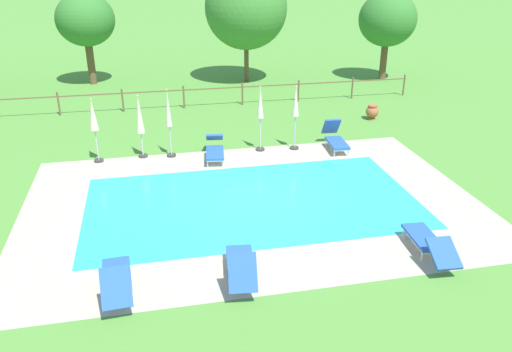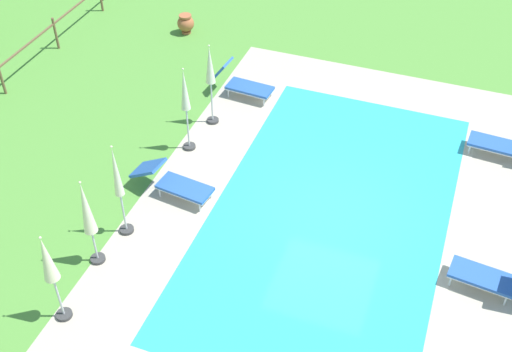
{
  "view_description": "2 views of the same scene",
  "coord_description": "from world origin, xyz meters",
  "px_view_note": "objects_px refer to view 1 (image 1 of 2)",
  "views": [
    {
      "loc": [
        -2.67,
        -13.11,
        6.78
      ],
      "look_at": [
        0.21,
        0.5,
        0.6
      ],
      "focal_mm": 36.11,
      "sensor_mm": 36.0,
      "label": 1
    },
    {
      "loc": [
        -10.66,
        -2.1,
        10.51
      ],
      "look_at": [
        -0.46,
        1.65,
        1.05
      ],
      "focal_mm": 45.68,
      "sensor_mm": 36.0,
      "label": 2
    }
  ],
  "objects_px": {
    "sun_lounger_south_near_corner": "(215,148)",
    "tree_east_mid": "(85,20)",
    "tree_far_west": "(246,8)",
    "sun_lounger_north_mid": "(241,265)",
    "sun_lounger_north_end": "(429,242)",
    "tree_centre": "(388,19)",
    "patio_umbrella_closed_row_centre": "(140,118)",
    "patio_umbrella_closed_row_east": "(169,116)",
    "terracotta_urn_near_fence": "(372,112)",
    "patio_umbrella_closed_row_mid_west": "(260,109)",
    "sun_lounger_north_far": "(116,279)",
    "patio_umbrella_closed_row_west": "(296,108)",
    "patio_umbrella_closed_row_mid_east": "(93,119)",
    "sun_lounger_north_near_steps": "(335,138)"
  },
  "relations": [
    {
      "from": "sun_lounger_south_near_corner",
      "to": "tree_east_mid",
      "type": "bearing_deg",
      "value": 112.39
    },
    {
      "from": "tree_far_west",
      "to": "sun_lounger_north_mid",
      "type": "bearing_deg",
      "value": -101.38
    },
    {
      "from": "sun_lounger_north_end",
      "to": "tree_centre",
      "type": "xyz_separation_m",
      "value": [
        6.64,
        17.09,
        2.91
      ]
    },
    {
      "from": "patio_umbrella_closed_row_centre",
      "to": "patio_umbrella_closed_row_east",
      "type": "distance_m",
      "value": 1.0
    },
    {
      "from": "sun_lounger_south_near_corner",
      "to": "patio_umbrella_closed_row_centre",
      "type": "distance_m",
      "value": 2.77
    },
    {
      "from": "sun_lounger_south_near_corner",
      "to": "patio_umbrella_closed_row_centre",
      "type": "bearing_deg",
      "value": 165.63
    },
    {
      "from": "terracotta_urn_near_fence",
      "to": "sun_lounger_north_end",
      "type": "bearing_deg",
      "value": -106.58
    },
    {
      "from": "sun_lounger_north_end",
      "to": "tree_east_mid",
      "type": "distance_m",
      "value": 21.71
    },
    {
      "from": "patio_umbrella_closed_row_east",
      "to": "patio_umbrella_closed_row_mid_west",
      "type": "bearing_deg",
      "value": -1.21
    },
    {
      "from": "sun_lounger_south_near_corner",
      "to": "terracotta_urn_near_fence",
      "type": "distance_m",
      "value": 7.84
    },
    {
      "from": "patio_umbrella_closed_row_centre",
      "to": "terracotta_urn_near_fence",
      "type": "relative_size",
      "value": 3.52
    },
    {
      "from": "sun_lounger_north_far",
      "to": "patio_umbrella_closed_row_west",
      "type": "distance_m",
      "value": 9.8
    },
    {
      "from": "patio_umbrella_closed_row_west",
      "to": "tree_centre",
      "type": "distance_m",
      "value": 12.44
    },
    {
      "from": "sun_lounger_north_far",
      "to": "terracotta_urn_near_fence",
      "type": "xyz_separation_m",
      "value": [
        10.31,
        10.36,
        -0.04
      ]
    },
    {
      "from": "sun_lounger_north_far",
      "to": "patio_umbrella_closed_row_mid_east",
      "type": "height_order",
      "value": "patio_umbrella_closed_row_mid_east"
    },
    {
      "from": "sun_lounger_north_mid",
      "to": "patio_umbrella_closed_row_west",
      "type": "xyz_separation_m",
      "value": [
        3.41,
        7.65,
        1.18
      ]
    },
    {
      "from": "terracotta_urn_near_fence",
      "to": "tree_far_west",
      "type": "bearing_deg",
      "value": 116.39
    },
    {
      "from": "sun_lounger_north_far",
      "to": "tree_centre",
      "type": "height_order",
      "value": "tree_centre"
    },
    {
      "from": "sun_lounger_north_near_steps",
      "to": "patio_umbrella_closed_row_east",
      "type": "height_order",
      "value": "patio_umbrella_closed_row_east"
    },
    {
      "from": "sun_lounger_north_near_steps",
      "to": "patio_umbrella_closed_row_mid_west",
      "type": "height_order",
      "value": "patio_umbrella_closed_row_mid_west"
    },
    {
      "from": "patio_umbrella_closed_row_west",
      "to": "tree_centre",
      "type": "bearing_deg",
      "value": 50.66
    },
    {
      "from": "patio_umbrella_closed_row_west",
      "to": "tree_far_west",
      "type": "bearing_deg",
      "value": 88.44
    },
    {
      "from": "patio_umbrella_closed_row_east",
      "to": "tree_centre",
      "type": "distance_m",
      "value": 15.54
    },
    {
      "from": "tree_east_mid",
      "to": "sun_lounger_north_near_steps",
      "type": "bearing_deg",
      "value": -52.05
    },
    {
      "from": "patio_umbrella_closed_row_west",
      "to": "patio_umbrella_closed_row_centre",
      "type": "bearing_deg",
      "value": 176.38
    },
    {
      "from": "sun_lounger_north_mid",
      "to": "patio_umbrella_closed_row_east",
      "type": "distance_m",
      "value": 7.99
    },
    {
      "from": "sun_lounger_north_mid",
      "to": "tree_east_mid",
      "type": "bearing_deg",
      "value": 103.22
    },
    {
      "from": "sun_lounger_south_near_corner",
      "to": "tree_centre",
      "type": "height_order",
      "value": "tree_centre"
    },
    {
      "from": "patio_umbrella_closed_row_west",
      "to": "patio_umbrella_closed_row_east",
      "type": "distance_m",
      "value": 4.48
    },
    {
      "from": "patio_umbrella_closed_row_mid_west",
      "to": "sun_lounger_north_near_steps",
      "type": "bearing_deg",
      "value": -7.94
    },
    {
      "from": "sun_lounger_north_near_steps",
      "to": "patio_umbrella_closed_row_west",
      "type": "height_order",
      "value": "patio_umbrella_closed_row_west"
    },
    {
      "from": "sun_lounger_north_mid",
      "to": "tree_east_mid",
      "type": "relative_size",
      "value": 0.4
    },
    {
      "from": "patio_umbrella_closed_row_mid_west",
      "to": "tree_far_west",
      "type": "relative_size",
      "value": 0.4
    },
    {
      "from": "sun_lounger_south_near_corner",
      "to": "tree_far_west",
      "type": "height_order",
      "value": "tree_far_west"
    },
    {
      "from": "sun_lounger_north_mid",
      "to": "patio_umbrella_closed_row_west",
      "type": "distance_m",
      "value": 8.46
    },
    {
      "from": "sun_lounger_north_mid",
      "to": "tree_centre",
      "type": "distance_m",
      "value": 20.72
    },
    {
      "from": "sun_lounger_north_end",
      "to": "sun_lounger_south_near_corner",
      "type": "distance_m",
      "value": 8.37
    },
    {
      "from": "patio_umbrella_closed_row_west",
      "to": "terracotta_urn_near_fence",
      "type": "bearing_deg",
      "value": 32.97
    },
    {
      "from": "terracotta_urn_near_fence",
      "to": "tree_centre",
      "type": "bearing_deg",
      "value": 62.24
    },
    {
      "from": "sun_lounger_north_mid",
      "to": "sun_lounger_north_end",
      "type": "relative_size",
      "value": 0.91
    },
    {
      "from": "sun_lounger_north_end",
      "to": "sun_lounger_north_far",
      "type": "bearing_deg",
      "value": -179.62
    },
    {
      "from": "sun_lounger_north_mid",
      "to": "patio_umbrella_closed_row_east",
      "type": "height_order",
      "value": "patio_umbrella_closed_row_east"
    },
    {
      "from": "sun_lounger_north_near_steps",
      "to": "tree_far_west",
      "type": "relative_size",
      "value": 0.31
    },
    {
      "from": "patio_umbrella_closed_row_west",
      "to": "tree_far_west",
      "type": "relative_size",
      "value": 0.39
    },
    {
      "from": "patio_umbrella_closed_row_mid_east",
      "to": "patio_umbrella_closed_row_east",
      "type": "xyz_separation_m",
      "value": [
        2.49,
        -0.02,
        -0.03
      ]
    },
    {
      "from": "sun_lounger_north_mid",
      "to": "terracotta_urn_near_fence",
      "type": "relative_size",
      "value": 3.0
    },
    {
      "from": "sun_lounger_north_far",
      "to": "tree_east_mid",
      "type": "xyz_separation_m",
      "value": [
        -1.93,
        19.5,
        2.96
      ]
    },
    {
      "from": "sun_lounger_south_near_corner",
      "to": "terracotta_urn_near_fence",
      "type": "relative_size",
      "value": 3.29
    },
    {
      "from": "patio_umbrella_closed_row_east",
      "to": "tree_centre",
      "type": "relative_size",
      "value": 0.51
    },
    {
      "from": "sun_lounger_north_near_steps",
      "to": "tree_east_mid",
      "type": "relative_size",
      "value": 0.39
    }
  ]
}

